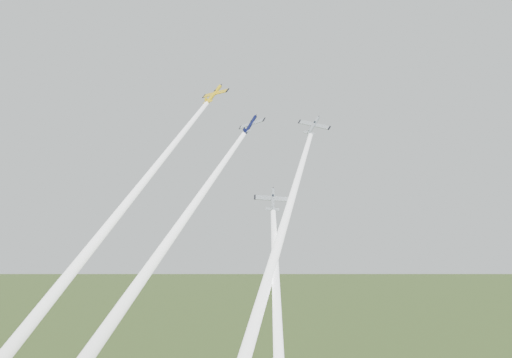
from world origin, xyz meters
name	(u,v)px	position (x,y,z in m)	size (l,w,h in m)	color
plane_yellow	(214,94)	(-14.24, 6.83, 112.75)	(8.07, 8.01, 1.26)	yellow
smoke_trail_yellow	(114,219)	(-25.55, -18.05, 83.83)	(2.60, 2.60, 73.18)	white
plane_navy	(251,124)	(-3.91, 2.53, 104.63)	(7.27, 7.21, 1.14)	#0D113B
smoke_trail_navy	(174,233)	(-12.68, -17.85, 81.16)	(2.60, 2.60, 58.20)	white
plane_silver_right	(313,126)	(9.50, 5.36, 104.17)	(7.26, 7.21, 1.14)	#ACB4BB
smoke_trail_silver_right	(271,269)	(7.76, -21.98, 75.19)	(2.60, 2.60, 73.35)	white
plane_silver_low	(273,200)	(4.72, -10.15, 87.63)	(7.36, 7.31, 1.15)	#A7AFB5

